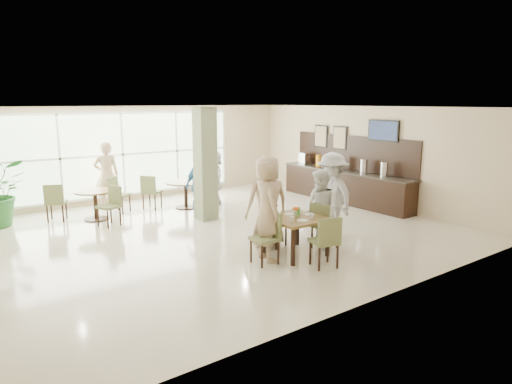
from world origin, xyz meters
TOP-DOWN VIEW (x-y plane):
  - ground at (0.00, 0.00)m, footprint 10.00×10.00m
  - room_shell at (0.00, 0.00)m, footprint 10.00×10.00m
  - window_bank at (-0.50, 4.46)m, footprint 7.00×0.04m
  - column at (0.40, 1.20)m, footprint 0.45×0.45m
  - main_table at (0.39, -2.23)m, footprint 1.04×1.04m
  - round_table_left at (-1.88, 2.77)m, footprint 1.00×1.00m
  - round_table_right at (0.56, 2.59)m, footprint 1.14×1.14m
  - chairs_main_table at (0.38, -2.28)m, footprint 2.03×2.03m
  - chairs_table_left at (-1.88, 2.79)m, footprint 2.21×1.83m
  - chairs_table_right at (0.55, 2.57)m, footprint 2.15×1.95m
  - tabletop_clutter at (0.41, -2.24)m, footprint 0.76×0.72m
  - buffet_counter at (4.70, 0.51)m, footprint 0.64×4.70m
  - wall_tv at (4.94, -0.60)m, footprint 0.06×1.00m
  - framed_art_a at (4.95, 1.00)m, footprint 0.05×0.55m
  - framed_art_b at (4.95, 1.80)m, footprint 0.05×0.55m
  - teen_left at (-0.25, -2.13)m, footprint 0.55×0.74m
  - teen_far at (0.30, -1.46)m, footprint 1.00×0.70m
  - teen_right at (1.09, -2.18)m, footprint 0.70×0.85m
  - teen_standing at (1.89, -1.72)m, footprint 0.86×1.29m
  - adult_a at (0.47, 1.71)m, footprint 1.06×0.84m
  - adult_b at (1.47, 2.56)m, footprint 0.97×1.54m
  - adult_standing at (-1.19, 3.90)m, footprint 0.75×0.57m

SIDE VIEW (x-z plane):
  - ground at x=0.00m, z-range 0.00..0.00m
  - chairs_main_table at x=0.38m, z-range 0.00..0.95m
  - chairs_table_left at x=-1.88m, z-range 0.00..0.95m
  - chairs_table_right at x=0.55m, z-range 0.00..0.95m
  - round_table_left at x=-1.88m, z-range 0.18..0.93m
  - buffet_counter at x=4.70m, z-range -0.42..1.53m
  - round_table_right at x=0.56m, z-range 0.21..0.96m
  - main_table at x=0.39m, z-range 0.29..1.04m
  - adult_b at x=1.47m, z-range 0.00..1.54m
  - adult_a at x=0.47m, z-range 0.00..1.59m
  - teen_right at x=1.09m, z-range 0.00..1.60m
  - tabletop_clutter at x=0.41m, z-range 0.71..0.91m
  - teen_standing at x=1.89m, z-range 0.00..1.85m
  - adult_standing at x=-1.19m, z-range 0.00..1.86m
  - teen_far at x=0.30m, z-range 0.00..1.87m
  - teen_left at x=-0.25m, z-range 0.00..1.87m
  - window_bank at x=-0.50m, z-range -2.10..4.90m
  - column at x=0.40m, z-range 0.00..2.80m
  - room_shell at x=0.00m, z-range -3.30..6.70m
  - framed_art_a at x=4.95m, z-range 1.50..2.20m
  - framed_art_b at x=4.95m, z-range 1.50..2.20m
  - wall_tv at x=4.94m, z-range 1.86..2.44m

